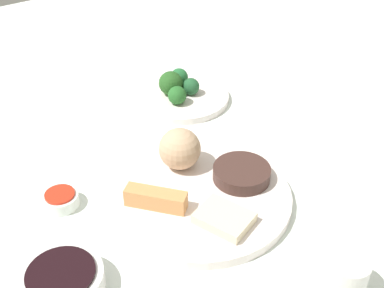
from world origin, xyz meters
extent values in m
cube|color=white|center=(0.00, 0.00, 0.01)|extent=(2.20, 2.20, 0.02)
cylinder|color=white|center=(0.00, 0.02, 0.03)|extent=(0.30, 0.30, 0.02)
sphere|color=tan|center=(-0.02, -0.06, 0.07)|extent=(0.07, 0.07, 0.07)
cube|color=tan|center=(0.07, 0.00, 0.05)|extent=(0.08, 0.09, 0.03)
cube|color=beige|center=(0.01, 0.09, 0.04)|extent=(0.08, 0.09, 0.02)
cylinder|color=#432B25|center=(-0.08, 0.03, 0.05)|extent=(0.10, 0.10, 0.02)
cylinder|color=white|center=(-0.17, -0.27, 0.03)|extent=(0.21, 0.21, 0.01)
sphere|color=#275822|center=(-0.15, -0.28, 0.06)|extent=(0.05, 0.05, 0.05)
sphere|color=#235A32|center=(-0.19, -0.25, 0.05)|extent=(0.04, 0.04, 0.04)
sphere|color=#246734|center=(-0.19, -0.30, 0.05)|extent=(0.04, 0.04, 0.04)
sphere|color=#276528|center=(-0.14, -0.24, 0.05)|extent=(0.04, 0.04, 0.04)
cylinder|color=white|center=(0.25, 0.05, 0.04)|extent=(0.11, 0.11, 0.03)
cylinder|color=black|center=(0.25, 0.05, 0.05)|extent=(0.09, 0.09, 0.00)
cylinder|color=white|center=(0.19, -0.11, 0.03)|extent=(0.06, 0.06, 0.02)
cylinder|color=red|center=(0.19, -0.11, 0.04)|extent=(0.05, 0.05, 0.00)
cylinder|color=white|center=(-0.04, 0.27, 0.05)|extent=(0.06, 0.06, 0.06)
camera|label=1|loc=(0.37, 0.48, 0.55)|focal=44.96mm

